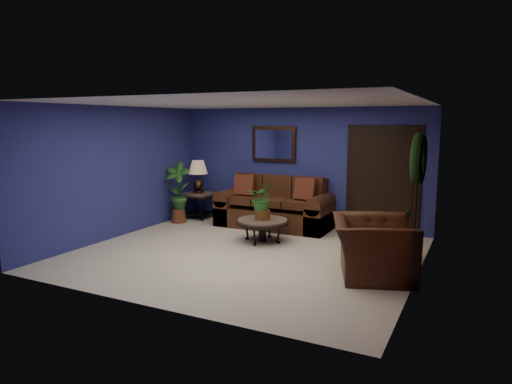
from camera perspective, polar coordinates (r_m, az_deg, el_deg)
The scene contains 18 objects.
floor at distance 7.78m, azimuth -1.29°, elevation -7.67°, with size 5.50×5.50×0.00m, color beige.
wall_back at distance 9.79m, azimuth 5.52°, elevation 3.15°, with size 5.50×0.04×2.50m, color navy.
wall_left at distance 9.13m, azimuth -16.81°, elevation 2.41°, with size 0.04×5.00×2.50m, color navy.
wall_right_brick at distance 6.71m, azimuth 19.94°, elevation 0.08°, with size 0.04×5.00×2.50m, color brown.
ceiling at distance 7.47m, azimuth -1.36°, elevation 11.06°, with size 5.50×5.00×0.02m, color silver.
crown_molding at distance 6.65m, azimuth 20.22°, elevation 10.21°, with size 0.03×5.00×0.14m, color white.
wall_mirror at distance 9.95m, azimuth 2.23°, elevation 5.99°, with size 1.02×0.06×0.77m, color #3F2914.
closet_door at distance 9.31m, azimuth 15.55°, elevation 1.34°, with size 1.44×0.06×2.18m, color black.
wreath at distance 6.72m, azimuth 19.68°, elevation 3.97°, with size 0.72×0.72×0.16m, color black.
sofa at distance 9.69m, azimuth 2.47°, elevation -2.25°, with size 2.38×1.03×1.07m.
coffee_table at distance 8.45m, azimuth 0.81°, elevation -3.82°, with size 0.97×0.97×0.42m.
end_table at distance 10.55m, azimuth -7.19°, elevation -0.85°, with size 0.65×0.65×0.59m.
table_lamp at distance 10.47m, azimuth -7.25°, elevation 2.41°, with size 0.43×0.43×0.72m.
side_chair at distance 9.53m, azimuth 4.79°, elevation -1.32°, with size 0.42×0.42×0.95m.
armchair at distance 6.81m, azimuth 14.35°, elevation -6.74°, with size 1.27×1.11×0.83m, color #482114.
coffee_plant at distance 8.36m, azimuth 0.82°, elevation -0.95°, with size 0.61×0.57×0.68m.
floor_plant at distance 7.72m, azimuth 17.40°, elevation -4.84°, with size 0.46×0.41×0.84m.
tall_plant at distance 10.13m, azimuth -9.71°, elevation 0.19°, with size 0.65×0.52×1.34m.
Camera 1 is at (3.48, -6.60, 2.20)m, focal length 32.00 mm.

